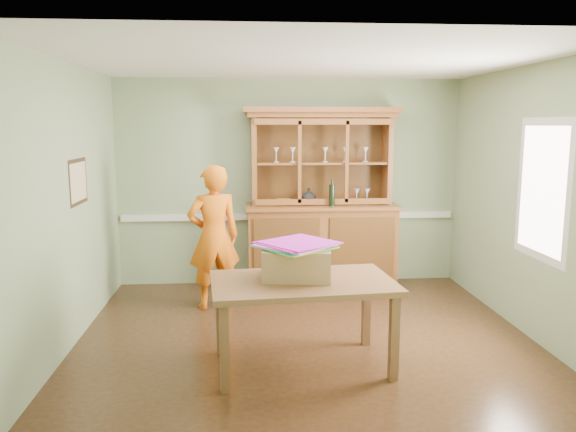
{
  "coord_description": "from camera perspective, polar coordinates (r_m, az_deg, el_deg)",
  "views": [
    {
      "loc": [
        -0.58,
        -5.39,
        2.11
      ],
      "look_at": [
        -0.14,
        0.4,
        1.16
      ],
      "focal_mm": 35.0,
      "sensor_mm": 36.0,
      "label": 1
    }
  ],
  "objects": [
    {
      "name": "wall_front",
      "position": [
        3.52,
        5.22,
        -3.24
      ],
      "size": [
        4.5,
        0.0,
        4.5
      ],
      "primitive_type": "plane",
      "rotation": [
        -1.57,
        0.0,
        0.0
      ],
      "color": "#8BA179",
      "rests_on": "floor"
    },
    {
      "name": "wall_right",
      "position": [
        6.14,
        23.13,
        1.4
      ],
      "size": [
        0.0,
        4.0,
        4.0
      ],
      "primitive_type": "plane",
      "rotation": [
        1.57,
        0.0,
        -1.57
      ],
      "color": "#8BA179",
      "rests_on": "floor"
    },
    {
      "name": "wall_back",
      "position": [
        7.45,
        0.1,
        3.41
      ],
      "size": [
        4.5,
        0.0,
        4.5
      ],
      "primitive_type": "plane",
      "rotation": [
        1.57,
        0.0,
        0.0
      ],
      "color": "#8BA179",
      "rests_on": "floor"
    },
    {
      "name": "framed_map",
      "position": [
        5.95,
        -20.49,
        3.28
      ],
      "size": [
        0.03,
        0.6,
        0.46
      ],
      "color": "#372516",
      "rests_on": "wall_left"
    },
    {
      "name": "kite_stack",
      "position": [
        4.87,
        0.9,
        -2.92
      ],
      "size": [
        0.76,
        0.76,
        0.05
      ],
      "rotation": [
        0.0,
        0.0,
        0.68
      ],
      "color": "#C7E41C",
      "rests_on": "cardboard_box"
    },
    {
      "name": "wall_left",
      "position": [
        5.69,
        -21.4,
        0.95
      ],
      "size": [
        0.0,
        4.0,
        4.0
      ],
      "primitive_type": "plane",
      "rotation": [
        1.57,
        0.0,
        1.57
      ],
      "color": "#8BA179",
      "rests_on": "floor"
    },
    {
      "name": "china_hutch",
      "position": [
        7.31,
        3.37,
        -0.96
      ],
      "size": [
        1.98,
        0.65,
        2.33
      ],
      "color": "brown",
      "rests_on": "floor"
    },
    {
      "name": "dining_table",
      "position": [
        4.9,
        1.49,
        -7.58
      ],
      "size": [
        1.64,
        1.07,
        0.78
      ],
      "rotation": [
        0.0,
        0.0,
        0.09
      ],
      "color": "brown",
      "rests_on": "floor"
    },
    {
      "name": "chair_rail",
      "position": [
        7.49,
        0.11,
        -0.03
      ],
      "size": [
        4.41,
        0.05,
        0.08
      ],
      "primitive_type": "cube",
      "color": "white",
      "rests_on": "wall_back"
    },
    {
      "name": "ceiling",
      "position": [
        5.45,
        1.81,
        15.47
      ],
      "size": [
        4.5,
        4.5,
        0.0
      ],
      "primitive_type": "plane",
      "rotation": [
        3.14,
        0.0,
        0.0
      ],
      "color": "white",
      "rests_on": "wall_back"
    },
    {
      "name": "floor",
      "position": [
        5.82,
        1.67,
        -12.01
      ],
      "size": [
        4.5,
        4.5,
        0.0
      ],
      "primitive_type": "plane",
      "color": "#4C2B18",
      "rests_on": "ground"
    },
    {
      "name": "person",
      "position": [
        6.51,
        -7.55,
        -2.13
      ],
      "size": [
        0.69,
        0.55,
        1.67
      ],
      "primitive_type": "imported",
      "rotation": [
        0.0,
        0.0,
        3.42
      ],
      "color": "orange",
      "rests_on": "floor"
    },
    {
      "name": "window_panel",
      "position": [
        5.85,
        24.39,
        2.45
      ],
      "size": [
        0.03,
        0.96,
        1.36
      ],
      "color": "white",
      "rests_on": "wall_right"
    },
    {
      "name": "cardboard_box",
      "position": [
        4.92,
        0.96,
        -4.74
      ],
      "size": [
        0.64,
        0.54,
        0.27
      ],
      "primitive_type": "cube",
      "rotation": [
        0.0,
        0.0,
        -0.14
      ],
      "color": "tan",
      "rests_on": "dining_table"
    }
  ]
}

